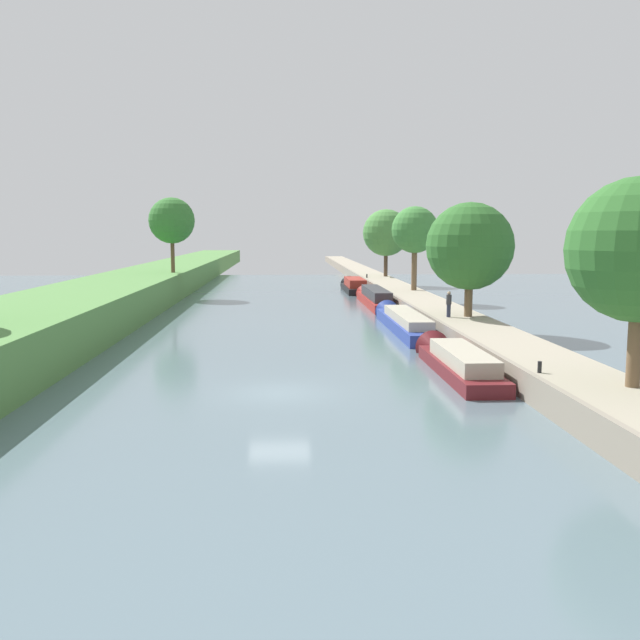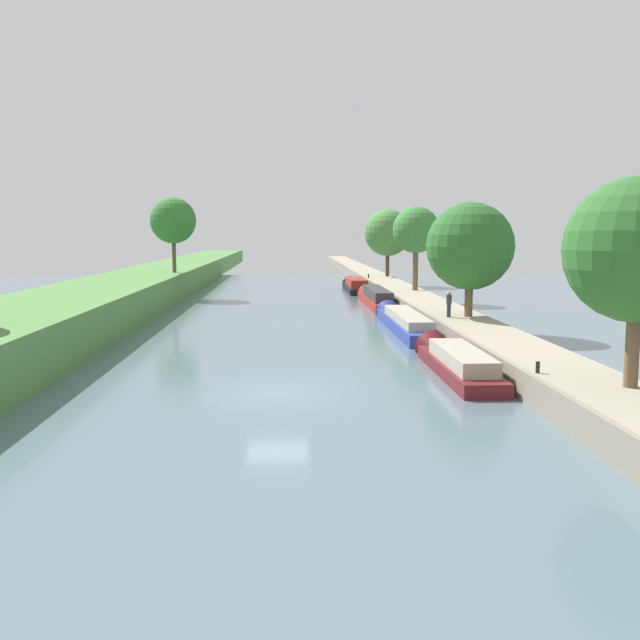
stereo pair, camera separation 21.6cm
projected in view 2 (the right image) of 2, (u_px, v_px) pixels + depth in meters
name	position (u px, v px, depth m)	size (l,w,h in m)	color
ground_plane	(277.00, 393.00, 28.40)	(160.00, 160.00, 0.00)	slate
right_towpath	(555.00, 377.00, 28.86)	(3.61, 260.00, 1.15)	#9E937F
stone_quay	(510.00, 376.00, 28.77)	(0.25, 260.00, 1.20)	gray
narrowboat_maroon	(455.00, 361.00, 32.64)	(1.98, 10.84, 1.93)	maroon
narrowboat_blue	(404.00, 322.00, 46.81)	(1.93, 15.39, 1.87)	#283D93
narrowboat_red	(375.00, 298.00, 62.73)	(1.84, 15.16, 2.11)	maroon
narrowboat_black	(355.00, 286.00, 77.57)	(2.20, 11.59, 2.26)	black
tree_rightbank_near	(638.00, 250.00, 23.72)	(5.05, 5.05, 7.33)	brown
tree_rightbank_midnear	(470.00, 246.00, 44.12)	(5.60, 5.60, 7.33)	brown
tree_rightbank_midfar	(416.00, 230.00, 64.34)	(4.35, 4.35, 7.82)	brown
tree_rightbank_far	(388.00, 233.00, 84.78)	(5.72, 5.72, 8.22)	#4C3828
tree_leftbank_upstream	(173.00, 221.00, 68.67)	(4.55, 4.55, 7.44)	brown
person_walking	(449.00, 304.00, 44.27)	(0.34, 0.34, 1.66)	#282D42
mooring_bollard_near	(538.00, 367.00, 26.72)	(0.16, 0.16, 0.45)	black
mooring_bollard_far	(368.00, 276.00, 82.66)	(0.16, 0.16, 0.45)	black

